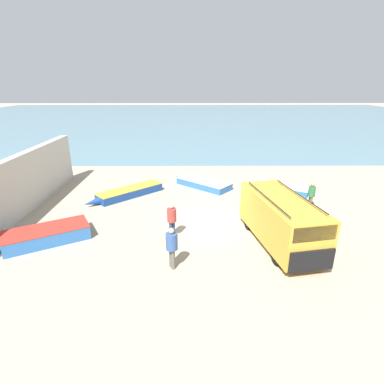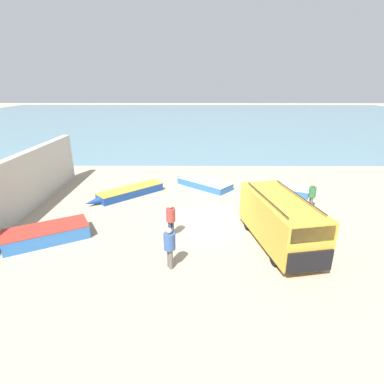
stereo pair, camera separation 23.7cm
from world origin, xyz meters
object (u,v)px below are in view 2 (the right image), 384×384
Objects in this scene: fishing_rowboat_0 at (128,192)px; fisherman_1 at (170,244)px; fishing_rowboat_3 at (203,183)px; fisherman_0 at (312,194)px; fishing_rowboat_1 at (279,189)px; fishing_rowboat_2 at (43,235)px; fisherman_2 at (171,217)px; parked_van at (280,220)px.

fisherman_1 reaches higher than fishing_rowboat_0.
fisherman_0 is (6.43, -4.07, 0.70)m from fishing_rowboat_3.
fisherman_1 is (-6.91, -9.14, 0.83)m from fishing_rowboat_1.
fishing_rowboat_2 is 6.20m from fisherman_2.
fishing_rowboat_0 is 11.75m from fisherman_0.
fishing_rowboat_1 is 14.94m from fishing_rowboat_2.
parked_van is 11.32m from fishing_rowboat_2.
parked_van is 9.04m from fishing_rowboat_3.
fisherman_2 is (-5.14, 0.70, -0.22)m from parked_van.
fishing_rowboat_2 reaches higher than fishing_rowboat_1.
fisherman_2 is at bearing -163.64° from fisherman_0.
fisherman_0 is (11.56, -2.02, 0.68)m from fishing_rowboat_0.
fishing_rowboat_1 is at bearing 93.66° from fisherman_2.
fishing_rowboat_2 is at bearing 86.40° from fishing_rowboat_3.
fishing_rowboat_1 is 9.60m from fisherman_2.
parked_van reaches higher than fishing_rowboat_2.
fisherman_0 reaches higher than fishing_rowboat_1.
fishing_rowboat_2 is 2.49× the size of fisherman_1.
fishing_rowboat_3 is at bearing 140.58° from fisherman_0.
fishing_rowboat_2 is 14.98m from fisherman_0.
parked_van is 1.23× the size of fishing_rowboat_0.
fisherman_0 is 0.87× the size of fisherman_1.
fisherman_1 reaches higher than fishing_rowboat_1.
parked_van reaches higher than fisherman_0.
fishing_rowboat_3 is at bearing 16.03° from fishing_rowboat_1.
fisherman_0 reaches higher than fishing_rowboat_2.
fishing_rowboat_0 is (-8.45, 6.30, -0.99)m from parked_van.
fisherman_2 is at bearing 63.50° from fisherman_1.
fishing_rowboat_2 reaches higher than fishing_rowboat_3.
fishing_rowboat_0 is 2.70× the size of fisherman_2.
fishing_rowboat_3 is 2.77× the size of fisherman_0.
fishing_rowboat_0 is 1.02× the size of fishing_rowboat_2.
fisherman_0 is at bearing 127.55° from fishing_rowboat_0.
parked_van is at bearing -7.95° from fisherman_1.
fishing_rowboat_2 is (-2.84, -6.13, 0.07)m from fishing_rowboat_0.
fisherman_2 is (-1.82, -7.65, 0.78)m from fishing_rowboat_3.
parked_van reaches higher than fishing_rowboat_3.
fisherman_2 is (3.31, -5.60, 0.76)m from fishing_rowboat_0.
fishing_rowboat_2 is at bearing 22.64° from fishing_rowboat_0.
parked_van reaches higher than fisherman_1.
fisherman_0 is 0.92× the size of fisherman_2.
parked_van is 5.19m from fisherman_2.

